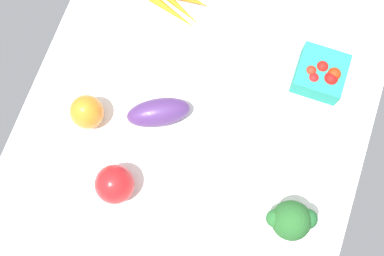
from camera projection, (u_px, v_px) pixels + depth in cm
name	position (u px, v px, depth cm)	size (l,w,h in cm)	color
tablecloth	(192.00, 131.00, 113.94)	(104.00, 76.00, 2.00)	white
bell_pepper_red	(115.00, 184.00, 105.17)	(8.25, 8.25, 9.45)	red
berry_basket	(321.00, 74.00, 112.98)	(10.63, 10.63, 6.84)	teal
eggplant	(159.00, 112.00, 110.81)	(14.02, 6.18, 6.18)	#513072
broccoli_head	(292.00, 220.00, 100.99)	(8.09, 10.05, 11.48)	#97CF76
bell_pepper_orange	(87.00, 112.00, 109.34)	(7.26, 7.26, 9.04)	orange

